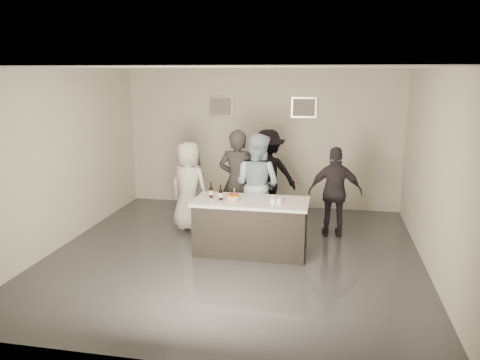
{
  "coord_description": "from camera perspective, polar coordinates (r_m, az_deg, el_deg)",
  "views": [
    {
      "loc": [
        1.46,
        -7.07,
        2.95
      ],
      "look_at": [
        0.0,
        0.5,
        1.15
      ],
      "focal_mm": 35.0,
      "sensor_mm": 36.0,
      "label": 1
    }
  ],
  "objects": [
    {
      "name": "person_guest_left",
      "position": [
        8.82,
        -6.25,
        -0.76
      ],
      "size": [
        0.96,
        0.79,
        1.69
      ],
      "primitive_type": "imported",
      "rotation": [
        0.0,
        0.0,
        2.78
      ],
      "color": "silver",
      "rests_on": "ground"
    },
    {
      "name": "picture_right",
      "position": [
        10.08,
        7.8,
        8.75
      ],
      "size": [
        0.54,
        0.04,
        0.44
      ],
      "primitive_type": "cube",
      "color": "#B2B2B7",
      "rests_on": "wall_back"
    },
    {
      "name": "person_guest_right",
      "position": [
        8.6,
        11.53,
        -1.45
      ],
      "size": [
        1.0,
        0.49,
        1.64
      ],
      "primitive_type": "imported",
      "rotation": [
        0.0,
        0.0,
        3.24
      ],
      "color": "#2D282F",
      "rests_on": "ground"
    },
    {
      "name": "person_main_black",
      "position": [
        8.61,
        -0.31,
        -0.2
      ],
      "size": [
        0.72,
        0.48,
        1.93
      ],
      "primitive_type": "imported",
      "rotation": [
        0.0,
        0.0,
        3.11
      ],
      "color": "#272727",
      "rests_on": "ground"
    },
    {
      "name": "tumbler_cluster",
      "position": [
        7.51,
        4.48,
        -2.43
      ],
      "size": [
        0.19,
        0.19,
        0.08
      ],
      "primitive_type": "cube",
      "color": "gold",
      "rests_on": "bar_counter"
    },
    {
      "name": "picture_left",
      "position": [
        10.34,
        -2.33,
        8.97
      ],
      "size": [
        0.54,
        0.04,
        0.44
      ],
      "primitive_type": "cube",
      "color": "#B2B2B7",
      "rests_on": "wall_back"
    },
    {
      "name": "beer_bottle_b",
      "position": [
        7.6,
        -2.37,
        -1.5
      ],
      "size": [
        0.07,
        0.07,
        0.26
      ],
      "primitive_type": "cylinder",
      "color": "black",
      "rests_on": "bar_counter"
    },
    {
      "name": "wall_right",
      "position": [
        7.38,
        22.74,
        0.78
      ],
      "size": [
        0.04,
        6.0,
        3.0
      ],
      "primitive_type": "cube",
      "color": "beige",
      "rests_on": "ground"
    },
    {
      "name": "floor",
      "position": [
        7.8,
        -0.71,
        -9.09
      ],
      "size": [
        6.0,
        6.0,
        0.0
      ],
      "primitive_type": "plane",
      "color": "#3D3D42",
      "rests_on": "ground"
    },
    {
      "name": "beer_bottle_a",
      "position": [
        7.76,
        -3.55,
        -1.21
      ],
      "size": [
        0.07,
        0.07,
        0.26
      ],
      "primitive_type": "cylinder",
      "color": "black",
      "rests_on": "bar_counter"
    },
    {
      "name": "bar_counter",
      "position": [
        7.75,
        1.35,
        -5.69
      ],
      "size": [
        1.86,
        0.86,
        0.9
      ],
      "primitive_type": "cube",
      "color": "white",
      "rests_on": "ground"
    },
    {
      "name": "cake",
      "position": [
        7.63,
        -0.85,
        -2.15
      ],
      "size": [
        0.23,
        0.23,
        0.07
      ],
      "primitive_type": "cylinder",
      "color": "yellow",
      "rests_on": "bar_counter"
    },
    {
      "name": "person_main_blue",
      "position": [
        8.47,
        2.06,
        -0.59
      ],
      "size": [
        1.12,
        1.01,
        1.88
      ],
      "primitive_type": "imported",
      "rotation": [
        0.0,
        0.0,
        2.74
      ],
      "color": "#A8C7DC",
      "rests_on": "ground"
    },
    {
      "name": "ceiling",
      "position": [
        7.22,
        -0.78,
        13.54
      ],
      "size": [
        6.0,
        6.0,
        0.0
      ],
      "primitive_type": "plane",
      "rotation": [
        3.14,
        0.0,
        0.0
      ],
      "color": "white"
    },
    {
      "name": "candles",
      "position": [
        7.43,
        -1.8,
        -2.85
      ],
      "size": [
        0.24,
        0.08,
        0.01
      ],
      "primitive_type": "cube",
      "color": "pink",
      "rests_on": "bar_counter"
    },
    {
      "name": "wall_left",
      "position": [
        8.48,
        -21.02,
        2.42
      ],
      "size": [
        0.04,
        6.0,
        3.0
      ],
      "primitive_type": "cube",
      "color": "beige",
      "rests_on": "ground"
    },
    {
      "name": "person_guest_back",
      "position": [
        9.41,
        3.38,
        0.62
      ],
      "size": [
        1.33,
        1.01,
        1.83
      ],
      "primitive_type": "imported",
      "rotation": [
        0.0,
        0.0,
        3.45
      ],
      "color": "black",
      "rests_on": "ground"
    },
    {
      "name": "wall_back",
      "position": [
        10.28,
        2.66,
        5.01
      ],
      "size": [
        6.0,
        0.04,
        3.0
      ],
      "primitive_type": "cube",
      "color": "beige",
      "rests_on": "ground"
    },
    {
      "name": "wall_front",
      "position": [
        4.56,
        -8.43,
        -5.53
      ],
      "size": [
        6.0,
        0.04,
        3.0
      ],
      "primitive_type": "cube",
      "color": "beige",
      "rests_on": "ground"
    }
  ]
}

